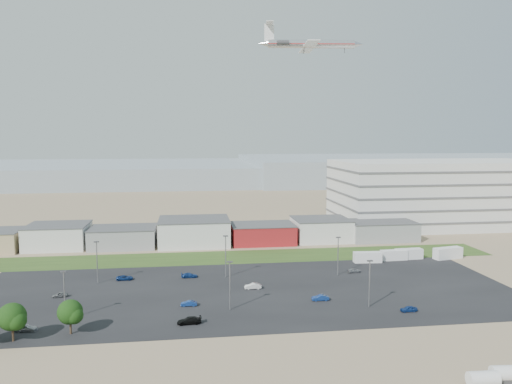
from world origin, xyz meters
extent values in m
plane|color=#857354|center=(0.00, 0.00, 0.00)|extent=(700.00, 700.00, 0.00)
cube|color=black|center=(5.00, 20.00, 0.01)|extent=(120.00, 50.00, 0.01)
cube|color=#2E4B1C|center=(0.00, 52.00, 0.01)|extent=(160.00, 16.00, 0.02)
cube|color=silver|center=(90.00, 95.00, 12.50)|extent=(80.00, 40.00, 25.00)
imported|color=navy|center=(19.53, 11.55, 0.60)|extent=(3.67, 1.37, 1.20)
imported|color=navy|center=(35.00, 2.66, 0.56)|extent=(3.32, 1.39, 1.13)
imported|color=black|center=(-7.80, 1.95, 0.64)|extent=(4.56, 2.14, 1.29)
imported|color=navy|center=(-7.84, 11.83, 0.55)|extent=(3.41, 1.40, 1.10)
imported|color=#595B5E|center=(-35.26, 21.31, 0.54)|extent=(3.30, 1.63, 1.08)
imported|color=navy|center=(-7.67, 32.66, 0.58)|extent=(3.98, 1.64, 1.15)
imported|color=silver|center=(6.54, 21.50, 0.63)|extent=(3.82, 1.37, 1.25)
imported|color=#A5A5AA|center=(33.70, 31.50, 0.57)|extent=(3.44, 1.63, 1.14)
imported|color=navy|center=(-23.09, 32.62, 0.55)|extent=(4.05, 2.00, 1.11)
imported|color=#A5A5AA|center=(-36.40, 2.41, 0.57)|extent=(3.98, 1.73, 1.14)
camera|label=1|loc=(-7.57, -87.28, 34.16)|focal=35.00mm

